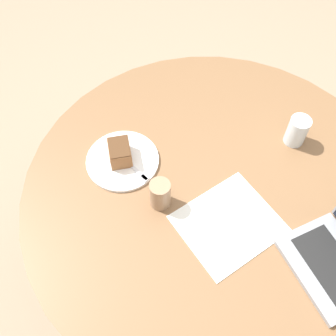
{
  "coord_description": "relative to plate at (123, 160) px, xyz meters",
  "views": [
    {
      "loc": [
        0.36,
        0.61,
        1.93
      ],
      "look_at": [
        0.14,
        -0.1,
        0.79
      ],
      "focal_mm": 42.0,
      "sensor_mm": 36.0,
      "label": 1
    }
  ],
  "objects": [
    {
      "name": "ground_plane",
      "position": [
        -0.28,
        0.2,
        -0.75
      ],
      "size": [
        12.0,
        12.0,
        0.0
      ],
      "primitive_type": "plane",
      "color": "gray"
    },
    {
      "name": "dining_table",
      "position": [
        -0.28,
        0.2,
        -0.15
      ],
      "size": [
        1.34,
        1.34,
        0.75
      ],
      "color": "brown",
      "rests_on": "ground_plane"
    },
    {
      "name": "paper_document",
      "position": [
        -0.28,
        0.34,
        -0.0
      ],
      "size": [
        0.38,
        0.35,
        0.0
      ],
      "rotation": [
        0.0,
        0.0,
        0.3
      ],
      "color": "white",
      "rests_on": "dining_table"
    },
    {
      "name": "plate",
      "position": [
        0.0,
        0.0,
        0.0
      ],
      "size": [
        0.26,
        0.26,
        0.01
      ],
      "color": "white",
      "rests_on": "dining_table"
    },
    {
      "name": "cake_slice",
      "position": [
        0.0,
        -0.01,
        0.04
      ],
      "size": [
        0.08,
        0.1,
        0.07
      ],
      "rotation": [
        0.0,
        0.0,
        1.47
      ],
      "color": "brown",
      "rests_on": "plate"
    },
    {
      "name": "fork",
      "position": [
        -0.03,
        0.05,
        0.01
      ],
      "size": [
        0.1,
        0.16,
        0.0
      ],
      "rotation": [
        0.0,
        0.0,
        8.33
      ],
      "color": "silver",
      "rests_on": "plate"
    },
    {
      "name": "coffee_glass",
      "position": [
        -0.08,
        0.2,
        0.05
      ],
      "size": [
        0.07,
        0.07,
        0.11
      ],
      "color": "#997556",
      "rests_on": "dining_table"
    },
    {
      "name": "water_glass",
      "position": [
        -0.63,
        0.09,
        0.05
      ],
      "size": [
        0.07,
        0.07,
        0.12
      ],
      "color": "silver",
      "rests_on": "dining_table"
    }
  ]
}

